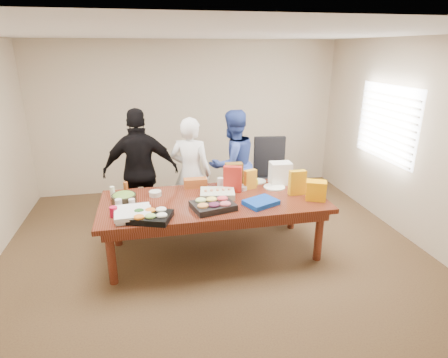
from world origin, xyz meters
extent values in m
cube|color=#47301E|center=(0.00, 0.00, -0.01)|extent=(5.50, 5.00, 0.02)
cube|color=white|center=(0.00, 0.00, 2.71)|extent=(5.50, 5.00, 0.02)
cube|color=beige|center=(0.00, 2.50, 1.35)|extent=(5.50, 0.04, 2.70)
cube|color=beige|center=(0.00, -2.50, 1.35)|extent=(5.50, 0.04, 2.70)
cube|color=beige|center=(2.75, 0.00, 1.35)|extent=(0.04, 5.00, 2.70)
cube|color=white|center=(2.72, 0.60, 1.50)|extent=(0.03, 1.40, 1.10)
cube|color=beige|center=(2.68, 0.60, 1.50)|extent=(0.04, 1.36, 1.00)
cube|color=#4C1C0F|center=(0.00, 0.00, 0.38)|extent=(2.80, 1.20, 0.75)
cube|color=black|center=(1.12, 0.96, 0.59)|extent=(0.67, 0.67, 1.18)
imported|color=white|center=(-0.18, 0.87, 0.82)|extent=(0.71, 0.60, 1.65)
imported|color=#2E449B|center=(0.50, 1.12, 0.84)|extent=(1.01, 0.91, 1.69)
imported|color=black|center=(-0.89, 0.88, 0.89)|extent=(1.07, 0.48, 1.79)
cube|color=black|center=(-0.79, -0.44, 0.78)|extent=(0.53, 0.47, 0.07)
cube|color=black|center=(-0.06, -0.28, 0.79)|extent=(0.55, 0.48, 0.07)
cube|color=beige|center=(0.07, 0.09, 0.79)|extent=(0.48, 0.39, 0.08)
cylinder|color=black|center=(-1.10, 0.14, 0.80)|extent=(0.37, 0.37, 0.10)
cube|color=#0D3CA7|center=(0.53, -0.28, 0.78)|extent=(0.46, 0.42, 0.06)
cube|color=#A92117|center=(0.30, 0.22, 0.92)|extent=(0.26, 0.17, 0.35)
cube|color=gold|center=(1.09, -0.05, 0.91)|extent=(0.22, 0.09, 0.32)
cube|color=gold|center=(0.55, 0.28, 0.88)|extent=(0.18, 0.13, 0.26)
cylinder|color=silver|center=(0.17, 0.42, 0.81)|extent=(0.09, 0.09, 0.13)
cylinder|color=#ECB70C|center=(0.33, 0.48, 0.84)|extent=(0.07, 0.07, 0.17)
cylinder|color=brown|center=(-1.08, 0.36, 0.84)|extent=(0.07, 0.07, 0.18)
cylinder|color=beige|center=(-1.24, 0.25, 0.84)|extent=(0.07, 0.07, 0.17)
cube|color=yellow|center=(0.59, 0.46, 0.79)|extent=(0.25, 0.16, 0.08)
cube|color=#A05121|center=(-0.17, 0.47, 0.81)|extent=(0.31, 0.14, 0.12)
cube|color=brown|center=(0.37, 0.47, 0.90)|extent=(0.24, 0.15, 0.31)
cylinder|color=#B90E31|center=(-1.19, -0.27, 0.81)|extent=(0.09, 0.09, 0.12)
cylinder|color=silver|center=(-1.00, -0.04, 0.80)|extent=(0.09, 0.09, 0.10)
cylinder|color=silver|center=(-1.15, -0.03, 0.81)|extent=(0.10, 0.10, 0.11)
cube|color=white|center=(-0.97, -0.32, 0.77)|extent=(0.41, 0.41, 0.05)
cube|color=silver|center=(-0.98, -0.34, 0.82)|extent=(0.42, 0.42, 0.05)
cylinder|color=white|center=(0.88, 0.24, 0.76)|extent=(0.32, 0.32, 0.02)
cylinder|color=beige|center=(0.73, 0.51, 0.76)|extent=(0.25, 0.25, 0.01)
cylinder|color=beige|center=(0.44, 0.26, 0.78)|extent=(0.15, 0.15, 0.05)
cylinder|color=beige|center=(-0.72, 0.27, 0.78)|extent=(0.20, 0.20, 0.06)
cube|color=white|center=(1.01, 0.38, 0.90)|extent=(0.30, 0.22, 0.31)
cube|color=#FFA204|center=(1.25, -0.26, 0.87)|extent=(0.29, 0.25, 0.24)
camera|label=1|loc=(-0.75, -4.23, 2.55)|focal=29.64mm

